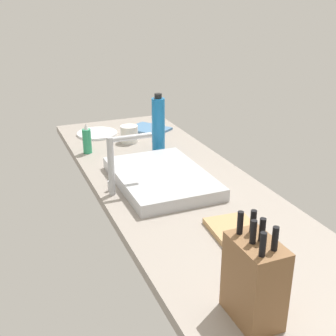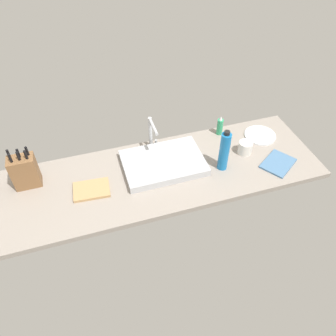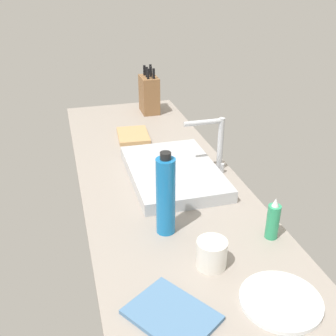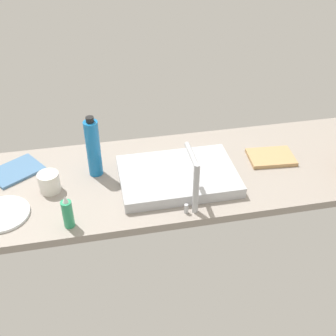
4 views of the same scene
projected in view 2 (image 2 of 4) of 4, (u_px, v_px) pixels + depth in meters
countertop_slab at (164, 174)px, 203.02cm from camera, size 192.45×62.24×3.50cm
sink_basin at (163, 163)px, 204.19cm from camera, size 49.06×33.86×4.76cm
faucet at (152, 131)px, 207.98cm from camera, size 5.50×16.92×22.43cm
knife_block at (25, 171)px, 187.50cm from camera, size 14.38×9.25×25.85cm
cutting_board at (91, 190)px, 190.47cm from camera, size 21.51×16.19×1.80cm
soap_bottle at (220, 126)px, 224.17cm from camera, size 4.05×4.05×14.27cm
water_bottle at (224, 151)px, 195.58cm from camera, size 6.05×6.05×27.91cm
dinner_plate at (260, 135)px, 226.20cm from camera, size 21.04×21.04×1.20cm
dish_towel at (278, 163)px, 206.48cm from camera, size 26.01×24.56×1.20cm
coffee_mug at (245, 148)px, 211.61cm from camera, size 8.76×8.76×8.35cm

